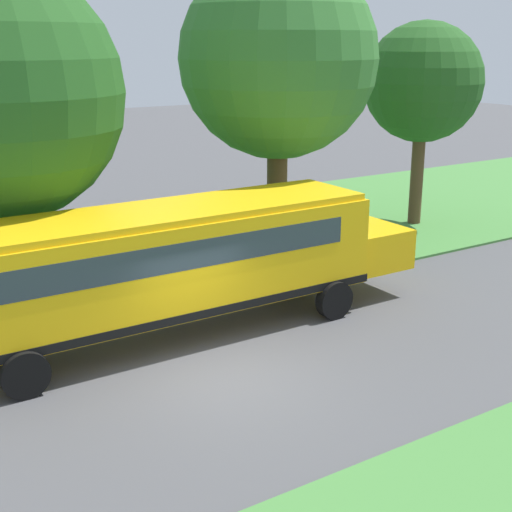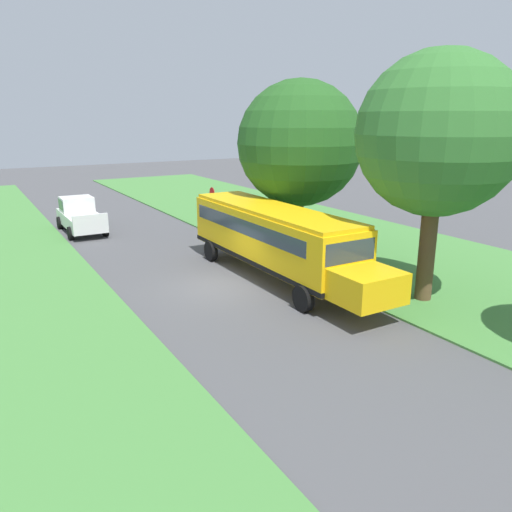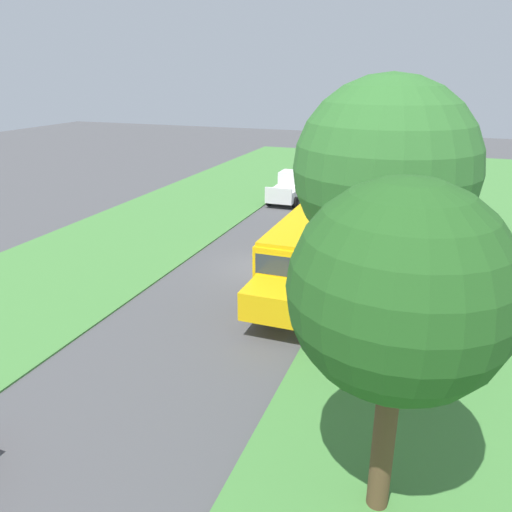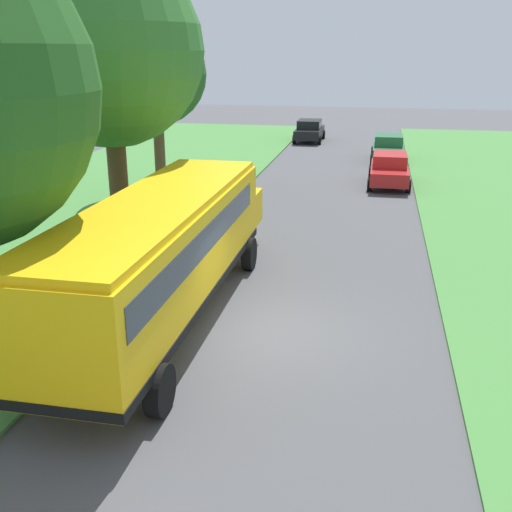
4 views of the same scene
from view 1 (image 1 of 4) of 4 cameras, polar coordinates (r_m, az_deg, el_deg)
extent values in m
plane|color=#4C4C4F|center=(15.32, -2.45, -9.84)|extent=(120.00, 120.00, 0.00)
cube|color=#47843D|center=(23.90, -14.65, -0.32)|extent=(12.00, 80.00, 0.08)
cube|color=yellow|center=(16.84, -7.51, -0.48)|extent=(2.50, 10.50, 2.20)
cube|color=yellow|center=(20.29, 8.56, 0.86)|extent=(2.20, 1.90, 1.10)
cube|color=yellow|center=(16.53, -7.66, 3.42)|extent=(2.35, 10.29, 0.16)
cube|color=black|center=(17.16, -7.38, -3.61)|extent=(2.54, 10.54, 0.20)
cube|color=#2D3842|center=(16.59, -8.50, 0.87)|extent=(2.53, 9.24, 0.64)
cube|color=#2D3842|center=(19.40, 6.45, 3.30)|extent=(2.25, 0.12, 0.80)
cylinder|color=red|center=(19.32, -1.61, 2.39)|extent=(0.03, 0.44, 0.44)
cylinder|color=black|center=(20.30, 1.87, -1.46)|extent=(0.30, 1.00, 1.00)
cylinder|color=black|center=(18.41, 6.28, -3.51)|extent=(0.30, 1.00, 1.00)
cylinder|color=black|center=(15.12, -18.02, -9.00)|extent=(0.30, 1.00, 1.00)
cylinder|color=#4C3826|center=(19.10, -19.08, 0.08)|extent=(0.55, 0.55, 3.33)
cylinder|color=brown|center=(22.45, 1.68, 4.49)|extent=(0.64, 0.64, 4.14)
sphere|color=#33702D|center=(21.93, 1.78, 15.53)|extent=(5.95, 5.95, 5.95)
sphere|color=#33702D|center=(21.04, 1.64, 15.78)|extent=(3.80, 3.80, 3.80)
cylinder|color=brown|center=(28.06, 12.74, 6.20)|extent=(0.49, 0.49, 3.76)
sphere|color=#23561E|center=(27.65, 13.22, 13.40)|extent=(4.40, 4.40, 4.40)
sphere|color=#23561E|center=(27.96, 12.37, 13.57)|extent=(2.54, 2.54, 2.54)
camera|label=2|loc=(25.15, 51.55, 10.87)|focal=35.00mm
camera|label=3|loc=(35.07, 24.28, 19.55)|focal=35.00mm
camera|label=4|loc=(11.41, -64.41, 4.95)|focal=42.00mm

